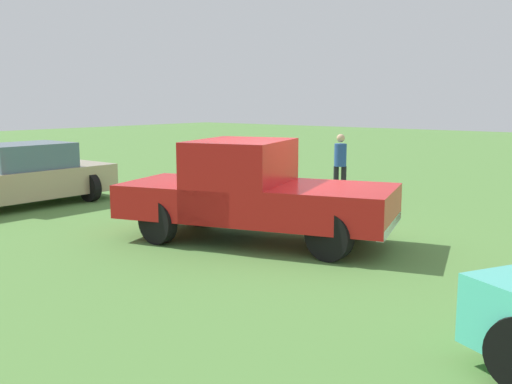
{
  "coord_description": "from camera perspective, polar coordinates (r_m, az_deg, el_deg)",
  "views": [
    {
      "loc": [
        -6.3,
        8.57,
        2.53
      ],
      "look_at": [
        0.2,
        0.48,
        0.9
      ],
      "focal_mm": 41.27,
      "sensor_mm": 36.0,
      "label": 1
    }
  ],
  "objects": [
    {
      "name": "pickup_truck",
      "position": [
        10.55,
        -0.63,
        0.29
      ],
      "size": [
        5.22,
        3.29,
        1.82
      ],
      "rotation": [
        0.0,
        0.0,
        3.45
      ],
      "color": "black",
      "rests_on": "ground_plane"
    },
    {
      "name": "person_bystander",
      "position": [
        15.68,
        8.16,
        2.95
      ],
      "size": [
        0.43,
        0.43,
        1.64
      ],
      "rotation": [
        0.0,
        0.0,
        2.04
      ],
      "color": "black",
      "rests_on": "ground_plane"
    },
    {
      "name": "ground_plane",
      "position": [
        10.93,
        2.39,
        -4.47
      ],
      "size": [
        80.0,
        80.0,
        0.0
      ],
      "primitive_type": "plane",
      "color": "#54843D"
    },
    {
      "name": "sedan_far",
      "position": [
        15.13,
        -21.92,
        1.34
      ],
      "size": [
        2.17,
        4.57,
        1.5
      ],
      "rotation": [
        0.0,
        0.0,
        1.57
      ],
      "color": "black",
      "rests_on": "ground_plane"
    }
  ]
}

